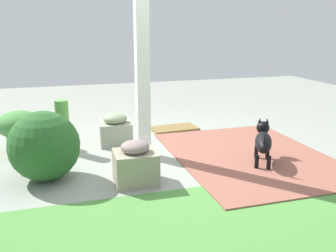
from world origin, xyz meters
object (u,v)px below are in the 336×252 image
(porch_pillar, at_px, (142,57))
(stone_planter_mid, at_px, (135,164))
(stone_planter_nearest, at_px, (116,130))
(round_shrub, at_px, (44,146))
(terracotta_pot_broad, at_px, (19,129))
(terracotta_pot_tall, at_px, (63,133))
(dog, at_px, (263,140))
(doormat, at_px, (174,128))

(porch_pillar, bearing_deg, stone_planter_mid, 71.26)
(stone_planter_nearest, relative_size, round_shrub, 0.61)
(stone_planter_nearest, height_order, round_shrub, round_shrub)
(stone_planter_mid, height_order, terracotta_pot_broad, terracotta_pot_broad)
(round_shrub, bearing_deg, porch_pillar, -159.23)
(terracotta_pot_tall, height_order, dog, terracotta_pot_tall)
(stone_planter_nearest, bearing_deg, porch_pillar, 115.67)
(stone_planter_mid, relative_size, terracotta_pot_broad, 0.80)
(stone_planter_nearest, xyz_separation_m, round_shrub, (0.89, 0.97, 0.17))
(stone_planter_mid, distance_m, doormat, 2.08)
(stone_planter_mid, distance_m, terracotta_pot_tall, 1.43)
(porch_pillar, relative_size, round_shrub, 3.31)
(porch_pillar, xyz_separation_m, stone_planter_nearest, (0.26, -0.54, -1.01))
(stone_planter_mid, relative_size, terracotta_pot_tall, 0.68)
(porch_pillar, bearing_deg, terracotta_pot_tall, -26.21)
(porch_pillar, relative_size, stone_planter_nearest, 5.43)
(terracotta_pot_tall, height_order, terracotta_pot_broad, terracotta_pot_tall)
(stone_planter_mid, xyz_separation_m, doormat, (-1.00, -1.82, -0.19))
(terracotta_pot_tall, relative_size, terracotta_pot_broad, 1.18)
(dog, bearing_deg, round_shrub, -5.64)
(terracotta_pot_broad, bearing_deg, stone_planter_nearest, -175.39)
(porch_pillar, xyz_separation_m, round_shrub, (1.15, 0.43, -0.84))
(round_shrub, xyz_separation_m, dog, (-2.41, 0.24, -0.09))
(stone_planter_mid, bearing_deg, dog, -175.30)
(terracotta_pot_broad, height_order, doormat, terracotta_pot_broad)
(round_shrub, distance_m, terracotta_pot_broad, 0.93)
(round_shrub, bearing_deg, dog, 174.36)
(dog, distance_m, doormat, 1.80)
(terracotta_pot_broad, bearing_deg, round_shrub, 109.28)
(stone_planter_mid, relative_size, round_shrub, 0.62)
(terracotta_pot_broad, bearing_deg, terracotta_pot_tall, -177.68)
(doormat, bearing_deg, stone_planter_mid, 61.33)
(terracotta_pot_tall, bearing_deg, porch_pillar, 153.79)
(porch_pillar, xyz_separation_m, terracotta_pot_tall, (0.94, -0.46, -0.97))
(round_shrub, height_order, terracotta_pot_broad, round_shrub)
(stone_planter_nearest, relative_size, stone_planter_mid, 0.99)
(porch_pillar, height_order, dog, porch_pillar)
(doormat, bearing_deg, terracotta_pot_tall, 18.64)
(terracotta_pot_broad, xyz_separation_m, doormat, (-2.18, -0.58, -0.33))
(dog, bearing_deg, doormat, -72.35)
(terracotta_pot_tall, relative_size, dog, 1.01)
(porch_pillar, distance_m, stone_planter_mid, 1.31)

